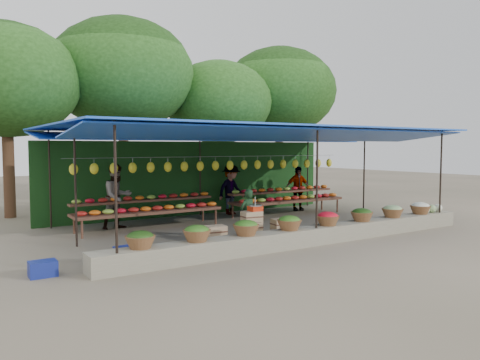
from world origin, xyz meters
TOP-DOWN VIEW (x-y plane):
  - ground at (0.00, 0.00)m, footprint 60.00×60.00m
  - stone_curb at (0.00, -2.75)m, footprint 10.60×0.55m
  - stall_canopy at (0.00, 0.07)m, footprint 10.80×6.60m
  - produce_baskets at (-0.10, -2.75)m, footprint 8.98×0.58m
  - netting_backdrop at (0.00, 3.15)m, footprint 10.60×0.06m
  - tree_row at (0.50, 6.09)m, footprint 16.51×5.50m
  - fruit_table_left at (-2.49, 1.35)m, footprint 4.21×0.95m
  - fruit_table_right at (2.51, 1.35)m, footprint 4.21×0.95m
  - crate_counter at (-1.18, -1.87)m, footprint 2.39×0.40m
  - weighing_scale at (-1.05, -1.87)m, footprint 0.32×0.32m
  - vendor_seated at (-0.94, -1.38)m, footprint 0.50×0.37m
  - customer_left at (-3.24, 1.78)m, footprint 1.04×0.90m
  - customer_mid at (0.99, 2.51)m, footprint 1.20×0.83m
  - customer_right at (3.54, 2.01)m, footprint 1.02×0.63m
  - blue_crate_front at (-5.95, -2.27)m, footprint 0.47×0.34m
  - blue_crate_back at (-4.29, -2.18)m, footprint 0.60×0.46m

SIDE VIEW (x-z plane):
  - ground at x=0.00m, z-range 0.00..0.00m
  - blue_crate_front at x=-5.95m, z-range 0.00..0.28m
  - blue_crate_back at x=-4.29m, z-range 0.00..0.34m
  - stone_curb at x=0.00m, z-range 0.00..0.40m
  - crate_counter at x=-1.18m, z-range -0.07..0.70m
  - produce_baskets at x=-0.10m, z-range 0.40..0.73m
  - fruit_table_left at x=-2.49m, z-range 0.14..1.07m
  - fruit_table_right at x=2.51m, z-range 0.14..1.07m
  - vendor_seated at x=-0.94m, z-range 0.00..1.26m
  - customer_right at x=3.54m, z-range 0.00..1.61m
  - weighing_scale at x=-1.05m, z-range 0.68..1.02m
  - customer_mid at x=0.99m, z-range 0.00..1.70m
  - customer_left at x=-3.24m, z-range 0.00..1.84m
  - netting_backdrop at x=0.00m, z-range 0.00..2.50m
  - stall_canopy at x=0.00m, z-range 1.27..4.09m
  - tree_row at x=0.50m, z-range 1.14..8.26m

